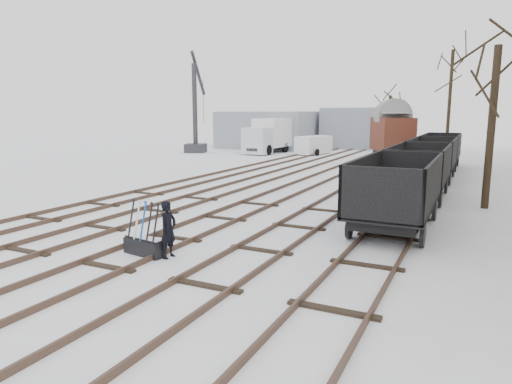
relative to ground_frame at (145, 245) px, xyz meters
The scene contains 17 objects.
ground 1.76m from the ground_frame, 97.94° to the left, with size 120.00×120.00×0.00m, color white.
tracks 15.40m from the ground_frame, 90.89° to the left, with size 13.90×52.00×0.16m.
shed_left 40.02m from the ground_frame, 109.34° to the left, with size 10.00×8.00×4.10m.
shed_right 41.98m from the ground_frame, 95.80° to the left, with size 7.00×6.00×4.50m.
ground_frame is the anchor object (origin of this frame).
worker 0.91m from the ground_frame, ahead, with size 0.57×0.38×1.57m, color black.
freight_wagon_a 8.36m from the ground_frame, 46.26° to the left, with size 2.37×5.92×2.42m.
freight_wagon_b 13.70m from the ground_frame, 65.12° to the left, with size 2.37×5.92×2.42m.
freight_wagon_c 19.69m from the ground_frame, 72.98° to the left, with size 2.37×5.92×2.42m.
freight_wagon_d 25.88m from the ground_frame, 77.13° to the left, with size 2.37×5.92×2.42m.
box_van_wagon 28.80m from the ground_frame, 86.55° to the left, with size 4.54×5.75×3.90m.
lorry 33.31m from the ground_frame, 108.10° to the left, with size 2.83×7.55×3.36m.
panel_van 32.31m from the ground_frame, 100.61° to the left, with size 2.68×4.24×1.73m.
crane 33.77m from the ground_frame, 120.78° to the left, with size 2.50×5.81×9.75m.
tree_near 14.37m from the ground_frame, 52.67° to the left, with size 0.30×0.30×6.51m, color black.
tree_far_left 38.42m from the ground_frame, 90.30° to the left, with size 0.30×0.30×5.64m, color black.
tree_far_right 37.26m from the ground_frame, 81.55° to the left, with size 0.30×0.30×9.55m, color black.
Camera 1 is at (8.34, -11.32, 3.89)m, focal length 32.00 mm.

